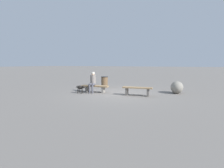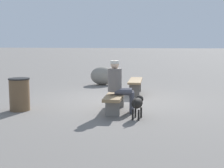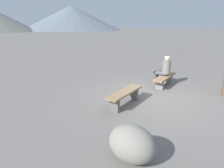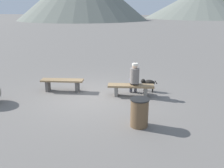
{
  "view_description": "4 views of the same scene",
  "coord_description": "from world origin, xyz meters",
  "px_view_note": "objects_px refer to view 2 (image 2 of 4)",
  "views": [
    {
      "loc": [
        -4.01,
        9.29,
        1.74
      ],
      "look_at": [
        0.3,
        0.19,
        0.55
      ],
      "focal_mm": 27.48,
      "sensor_mm": 36.0,
      "label": 1
    },
    {
      "loc": [
        8.52,
        2.27,
        1.63
      ],
      "look_at": [
        0.11,
        -0.07,
        0.49
      ],
      "focal_mm": 49.78,
      "sensor_mm": 36.0,
      "label": 2
    },
    {
      "loc": [
        -5.63,
        -3.16,
        2.5
      ],
      "look_at": [
        -1.05,
        1.12,
        0.48
      ],
      "focal_mm": 29.99,
      "sensor_mm": 36.0,
      "label": 3
    },
    {
      "loc": [
        2.44,
        -7.87,
        3.11
      ],
      "look_at": [
        0.77,
        -0.16,
        0.58
      ],
      "focal_mm": 38.33,
      "sensor_mm": 36.0,
      "label": 4
    }
  ],
  "objects_px": {
    "bench_right": "(115,98)",
    "trash_bin": "(20,94)",
    "dog": "(138,103)",
    "bench_left": "(135,84)",
    "boulder": "(102,76)",
    "seated_person": "(118,83)"
  },
  "relations": [
    {
      "from": "boulder",
      "to": "bench_right",
      "type": "bearing_deg",
      "value": 21.07
    },
    {
      "from": "bench_right",
      "to": "trash_bin",
      "type": "height_order",
      "value": "trash_bin"
    },
    {
      "from": "dog",
      "to": "trash_bin",
      "type": "height_order",
      "value": "trash_bin"
    },
    {
      "from": "bench_left",
      "to": "boulder",
      "type": "height_order",
      "value": "boulder"
    },
    {
      "from": "trash_bin",
      "to": "boulder",
      "type": "relative_size",
      "value": 0.86
    },
    {
      "from": "bench_left",
      "to": "boulder",
      "type": "distance_m",
      "value": 2.56
    },
    {
      "from": "seated_person",
      "to": "boulder",
      "type": "relative_size",
      "value": 1.33
    },
    {
      "from": "bench_right",
      "to": "trash_bin",
      "type": "relative_size",
      "value": 2.15
    },
    {
      "from": "bench_left",
      "to": "boulder",
      "type": "relative_size",
      "value": 1.79
    },
    {
      "from": "bench_right",
      "to": "boulder",
      "type": "height_order",
      "value": "boulder"
    },
    {
      "from": "bench_left",
      "to": "dog",
      "type": "height_order",
      "value": "dog"
    },
    {
      "from": "dog",
      "to": "boulder",
      "type": "distance_m",
      "value": 5.68
    },
    {
      "from": "seated_person",
      "to": "boulder",
      "type": "xyz_separation_m",
      "value": [
        -4.66,
        -1.86,
        -0.35
      ]
    },
    {
      "from": "bench_left",
      "to": "seated_person",
      "type": "xyz_separation_m",
      "value": [
        2.77,
        0.14,
        0.37
      ]
    },
    {
      "from": "bench_right",
      "to": "boulder",
      "type": "xyz_separation_m",
      "value": [
        -4.56,
        -1.76,
        0.04
      ]
    },
    {
      "from": "seated_person",
      "to": "bench_right",
      "type": "bearing_deg",
      "value": -148.89
    },
    {
      "from": "bench_right",
      "to": "trash_bin",
      "type": "distance_m",
      "value": 2.35
    },
    {
      "from": "bench_left",
      "to": "dog",
      "type": "relative_size",
      "value": 2.59
    },
    {
      "from": "boulder",
      "to": "dog",
      "type": "bearing_deg",
      "value": 25.14
    },
    {
      "from": "bench_left",
      "to": "bench_right",
      "type": "xyz_separation_m",
      "value": [
        2.66,
        0.03,
        -0.02
      ]
    },
    {
      "from": "bench_right",
      "to": "bench_left",
      "type": "bearing_deg",
      "value": 172.73
    },
    {
      "from": "seated_person",
      "to": "dog",
      "type": "bearing_deg",
      "value": 36.31
    }
  ]
}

